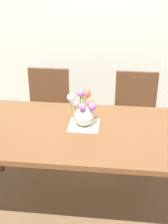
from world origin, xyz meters
TOP-DOWN VIEW (x-y plane):
  - ground_plane at (0.00, 0.00)m, footprint 12.00×12.00m
  - back_wall at (0.00, 1.60)m, footprint 7.00×0.10m
  - dining_table at (0.00, 0.00)m, footprint 1.87×0.94m
  - chair_left at (-0.45, 0.81)m, footprint 0.42×0.42m
  - chair_right at (0.45, 0.81)m, footprint 0.42×0.42m
  - placemat at (0.02, 0.06)m, footprint 0.23×0.23m
  - flower_vase at (0.02, 0.07)m, footprint 0.22×0.23m

SIDE VIEW (x-z plane):
  - ground_plane at x=0.00m, z-range 0.00..0.00m
  - chair_left at x=-0.45m, z-range 0.07..0.97m
  - chair_right at x=0.45m, z-range 0.07..0.97m
  - dining_table at x=0.00m, z-range 0.28..1.01m
  - placemat at x=0.02m, z-range 0.73..0.73m
  - flower_vase at x=0.02m, z-range 0.72..0.98m
  - back_wall at x=0.00m, z-range 0.00..2.80m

